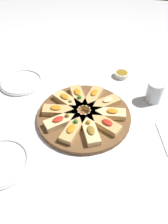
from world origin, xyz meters
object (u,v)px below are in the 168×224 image
serving_board (84,116)px  plate_right (22,82)px  dipping_bowl (122,74)px  water_glass (155,92)px  plate_left (0,163)px

serving_board → plate_right: size_ratio=1.85×
dipping_bowl → water_glass: bearing=-133.8°
plate_left → dipping_bowl: 0.67m
dipping_bowl → plate_left: bearing=150.6°
plate_right → dipping_bowl: 0.48m
plate_right → serving_board: bearing=-113.8°
serving_board → dipping_bowl: (0.31, -0.11, 0.00)m
plate_right → dipping_bowl: (0.17, -0.45, 0.00)m
plate_left → dipping_bowl: dipping_bowl is taller
water_glass → dipping_bowl: size_ratio=1.27×
plate_left → water_glass: bearing=-47.4°
plate_right → water_glass: size_ratio=2.22×
plate_left → dipping_bowl: (0.58, -0.33, 0.00)m
serving_board → water_glass: (0.17, -0.26, 0.04)m
plate_left → plate_right: size_ratio=0.98×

